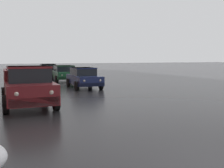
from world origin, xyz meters
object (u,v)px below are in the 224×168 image
at_px(pickup_truck_maroon_approaching_near_lane, 28,86).
at_px(sedan_green_parked_kerbside_mid, 64,73).
at_px(sedan_black_parked_far_down_block, 48,70).
at_px(sedan_darkblue_parked_kerbside_close, 84,77).

distance_m(pickup_truck_maroon_approaching_near_lane, sedan_green_parked_kerbside_mid, 12.84).
distance_m(sedan_green_parked_kerbside_mid, sedan_black_parked_far_down_block, 6.47).
relative_size(sedan_green_parked_kerbside_mid, sedan_black_parked_far_down_block, 0.98).
bearing_deg(sedan_black_parked_far_down_block, pickup_truck_maroon_approaching_near_lane, -103.75).
distance_m(pickup_truck_maroon_approaching_near_lane, sedan_black_parked_far_down_block, 18.97).
height_order(sedan_darkblue_parked_kerbside_close, sedan_black_parked_far_down_block, same).
distance_m(sedan_darkblue_parked_kerbside_close, sedan_black_parked_far_down_block, 12.45).
xyz_separation_m(pickup_truck_maroon_approaching_near_lane, sedan_darkblue_parked_kerbside_close, (4.50, 5.98, -0.13)).
bearing_deg(sedan_darkblue_parked_kerbside_close, sedan_black_parked_far_down_block, 89.97).
xyz_separation_m(sedan_darkblue_parked_kerbside_close, sedan_green_parked_kerbside_mid, (0.17, 5.98, 0.00)).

